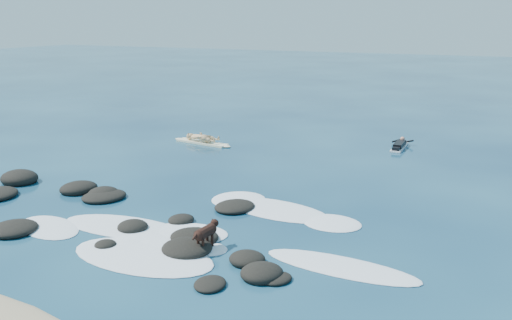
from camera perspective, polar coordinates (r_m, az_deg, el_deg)
The scene contains 6 objects.
ground at distance 17.92m, azimuth -9.53°, elevation -5.16°, with size 160.00×160.00×0.00m, color #0A2642.
reef_rocks at distance 18.12m, azimuth -18.76°, elevation -5.16°, with size 13.24×7.92×0.64m.
breaking_foam at distance 16.11m, azimuth -5.95°, elevation -7.25°, with size 11.72×7.23×0.12m.
standing_surfer_rig at distance 27.04m, azimuth -5.44°, elevation 3.19°, with size 3.34×0.98×1.90m.
paddling_surfer_rig at distance 26.91m, azimuth 14.16°, elevation 1.43°, with size 1.03×2.29×0.40m.
dog at distance 14.81m, azimuth -4.98°, elevation -7.16°, with size 0.34×1.19×0.75m.
Camera 1 is at (9.88, -13.74, 5.88)m, focal length 40.00 mm.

